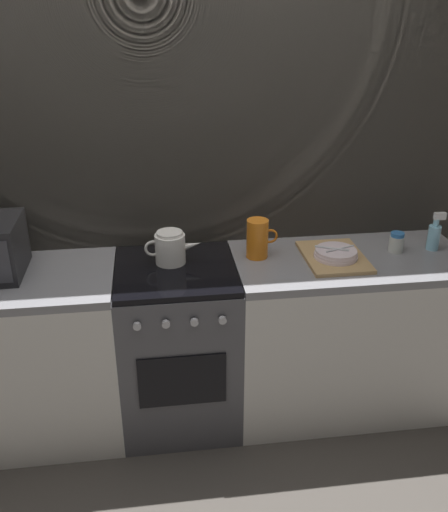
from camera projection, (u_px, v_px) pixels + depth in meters
ground_plane at (181, 412)px, 3.13m from camera, size 8.00×8.00×0.00m
back_wall at (170, 189)px, 2.91m from camera, size 3.60×0.05×2.40m
counter_left at (0, 358)px, 2.83m from camera, size 1.20×0.60×0.90m
stove_unit at (179, 345)px, 2.94m from camera, size 0.60×0.63×0.90m
counter_right at (344, 332)px, 3.05m from camera, size 1.20×0.60×0.90m
kettle at (170, 248)px, 2.77m from camera, size 0.28×0.15×0.17m
pitcher at (258, 239)px, 2.83m from camera, size 0.16×0.11×0.20m
dish_pile at (335, 256)px, 2.83m from camera, size 0.30×0.40×0.07m
spice_jar at (397, 242)px, 2.91m from camera, size 0.08×0.08×0.10m
spray_bottle at (434, 235)px, 2.92m from camera, size 0.08×0.06×0.20m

